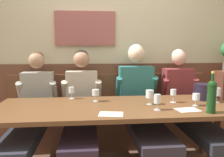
# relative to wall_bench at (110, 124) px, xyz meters

# --- Properties ---
(room_wall_back) EXTENTS (6.80, 0.12, 2.80)m
(room_wall_back) POSITION_rel_wall_bench_xyz_m (-0.00, 0.26, 1.12)
(room_wall_back) COLOR #C2B897
(room_wall_back) RESTS_ON ground
(wood_wainscot_panel) EXTENTS (6.80, 0.03, 1.08)m
(wood_wainscot_panel) POSITION_rel_wall_bench_xyz_m (0.00, 0.21, 0.26)
(wood_wainscot_panel) COLOR brown
(wood_wainscot_panel) RESTS_ON ground
(wall_bench) EXTENTS (2.70, 0.42, 0.94)m
(wall_bench) POSITION_rel_wall_bench_xyz_m (0.00, 0.00, 0.00)
(wall_bench) COLOR brown
(wall_bench) RESTS_ON ground
(dining_table) EXTENTS (2.40, 0.89, 0.73)m
(dining_table) POSITION_rel_wall_bench_xyz_m (0.00, -0.74, 0.38)
(dining_table) COLOR brown
(dining_table) RESTS_ON ground
(person_right_seat) EXTENTS (0.49, 1.34, 1.26)m
(person_right_seat) POSITION_rel_wall_bench_xyz_m (-0.91, -0.42, 0.32)
(person_right_seat) COLOR #243139
(person_right_seat) RESTS_ON ground
(person_left_seat) EXTENTS (0.50, 1.35, 1.27)m
(person_left_seat) POSITION_rel_wall_bench_xyz_m (-0.36, -0.41, 0.33)
(person_left_seat) COLOR #253340
(person_left_seat) RESTS_ON ground
(person_center_left_seat) EXTENTS (0.54, 1.35, 1.35)m
(person_center_left_seat) POSITION_rel_wall_bench_xyz_m (0.35, -0.38, 0.37)
(person_center_left_seat) COLOR #292D3C
(person_center_left_seat) RESTS_ON ground
(person_center_right_seat) EXTENTS (0.48, 1.35, 1.28)m
(person_center_right_seat) POSITION_rel_wall_bench_xyz_m (0.92, -0.39, 0.34)
(person_center_right_seat) COLOR #353231
(person_center_right_seat) RESTS_ON ground
(ice_bucket) EXTENTS (0.22, 0.22, 0.18)m
(ice_bucket) POSITION_rel_wall_bench_xyz_m (1.01, -0.55, 0.53)
(ice_bucket) COLOR black
(ice_bucket) RESTS_ON dining_table
(wine_bottle_clear_water) EXTENTS (0.08, 0.08, 0.37)m
(wine_bottle_clear_water) POSITION_rel_wall_bench_xyz_m (0.81, -1.07, 0.60)
(wine_bottle_clear_water) COLOR #163A17
(wine_bottle_clear_water) RESTS_ON dining_table
(wine_glass_center_rear) EXTENTS (0.07, 0.07, 0.12)m
(wine_glass_center_rear) POSITION_rel_wall_bench_xyz_m (0.79, -0.82, 0.53)
(wine_glass_center_rear) COLOR silver
(wine_glass_center_rear) RESTS_ON dining_table
(wine_glass_center_front) EXTENTS (0.06, 0.06, 0.13)m
(wine_glass_center_front) POSITION_rel_wall_bench_xyz_m (-0.46, -0.38, 0.54)
(wine_glass_center_front) COLOR silver
(wine_glass_center_front) RESTS_ON dining_table
(wine_glass_left_end) EXTENTS (0.08, 0.08, 0.16)m
(wine_glass_left_end) POSITION_rel_wall_bench_xyz_m (1.07, -0.71, 0.56)
(wine_glass_left_end) COLOR silver
(wine_glass_left_end) RESTS_ON dining_table
(wine_glass_mid_right) EXTENTS (0.07, 0.07, 0.15)m
(wine_glass_mid_right) POSITION_rel_wall_bench_xyz_m (0.36, -0.93, 0.55)
(wine_glass_mid_right) COLOR silver
(wine_glass_mid_right) RESTS_ON dining_table
(wine_glass_mid_left) EXTENTS (0.08, 0.08, 0.13)m
(wine_glass_mid_left) POSITION_rel_wall_bench_xyz_m (-0.20, -0.54, 0.54)
(wine_glass_mid_left) COLOR silver
(wine_glass_mid_left) RESTS_ON dining_table
(wine_glass_near_bucket) EXTENTS (0.07, 0.07, 0.14)m
(wine_glass_near_bucket) POSITION_rel_wall_bench_xyz_m (0.62, -0.66, 0.55)
(wine_glass_near_bucket) COLOR silver
(wine_glass_near_bucket) RESTS_ON dining_table
(wine_glass_by_bottle) EXTENTS (0.08, 0.08, 0.15)m
(wine_glass_by_bottle) POSITION_rel_wall_bench_xyz_m (0.35, -0.72, 0.55)
(wine_glass_by_bottle) COLOR silver
(wine_glass_by_bottle) RESTS_ON dining_table
(tasting_sheet_left_guest) EXTENTS (0.23, 0.17, 0.00)m
(tasting_sheet_left_guest) POSITION_rel_wall_bench_xyz_m (0.65, -0.96, 0.45)
(tasting_sheet_left_guest) COLOR white
(tasting_sheet_left_guest) RESTS_ON dining_table
(tasting_sheet_right_guest) EXTENTS (0.23, 0.18, 0.00)m
(tasting_sheet_right_guest) POSITION_rel_wall_bench_xyz_m (-0.08, -1.03, 0.45)
(tasting_sheet_right_guest) COLOR white
(tasting_sheet_right_guest) RESTS_ON dining_table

